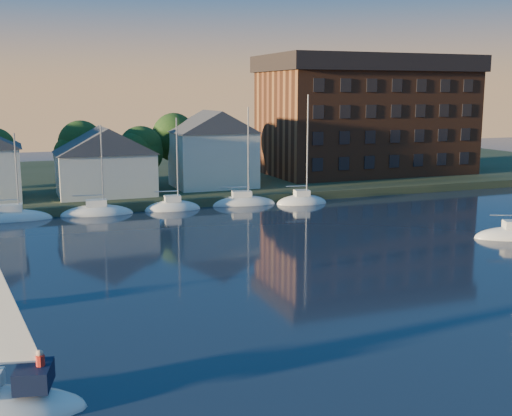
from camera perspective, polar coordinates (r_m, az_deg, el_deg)
ground at (r=29.00m, az=16.73°, el=-17.03°), size 260.00×260.00×0.00m
shoreline_land at (r=97.42m, az=-11.09°, el=2.35°), size 160.00×50.00×2.00m
wooden_dock at (r=75.11m, az=-8.07°, el=0.12°), size 120.00×3.00×1.00m
clubhouse_centre at (r=78.24m, az=-13.28°, el=4.15°), size 11.55×8.40×8.08m
clubhouse_east at (r=83.09m, az=-3.85°, el=5.34°), size 10.50×8.40×9.80m
condo_block at (r=98.88m, az=9.78°, el=8.20°), size 31.00×17.00×17.40m
tree_line at (r=85.34m, az=-8.53°, el=6.17°), size 93.40×5.40×8.90m
moored_fleet at (r=70.49m, az=-17.06°, el=-0.81°), size 63.50×2.40×12.05m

